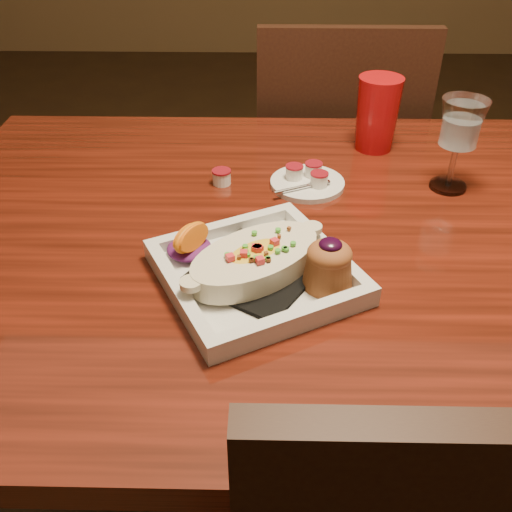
{
  "coord_description": "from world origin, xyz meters",
  "views": [
    {
      "loc": [
        -0.18,
        -0.75,
        1.24
      ],
      "look_at": [
        -0.19,
        -0.1,
        0.77
      ],
      "focal_mm": 40.0,
      "sensor_mm": 36.0,
      "label": 1
    }
  ],
  "objects_px": {
    "table": "(370,278)",
    "chair_far": "(331,177)",
    "plate": "(263,265)",
    "goblet": "(461,128)",
    "saucer": "(307,181)",
    "red_tumbler": "(377,114)"
  },
  "relations": [
    {
      "from": "table",
      "to": "chair_far",
      "type": "xyz_separation_m",
      "value": [
        -0.0,
        0.63,
        -0.15
      ]
    },
    {
      "from": "plate",
      "to": "goblet",
      "type": "distance_m",
      "value": 0.43
    },
    {
      "from": "chair_far",
      "to": "plate",
      "type": "bearing_deg",
      "value": 76.74
    },
    {
      "from": "table",
      "to": "saucer",
      "type": "xyz_separation_m",
      "value": [
        -0.1,
        0.14,
        0.11
      ]
    },
    {
      "from": "saucer",
      "to": "red_tumbler",
      "type": "xyz_separation_m",
      "value": [
        0.14,
        0.16,
        0.06
      ]
    },
    {
      "from": "red_tumbler",
      "to": "chair_far",
      "type": "bearing_deg",
      "value": 96.26
    },
    {
      "from": "red_tumbler",
      "to": "saucer",
      "type": "bearing_deg",
      "value": -131.38
    },
    {
      "from": "goblet",
      "to": "red_tumbler",
      "type": "xyz_separation_m",
      "value": [
        -0.11,
        0.16,
        -0.04
      ]
    },
    {
      "from": "table",
      "to": "plate",
      "type": "bearing_deg",
      "value": -143.63
    },
    {
      "from": "table",
      "to": "plate",
      "type": "xyz_separation_m",
      "value": [
        -0.18,
        -0.13,
        0.12
      ]
    },
    {
      "from": "goblet",
      "to": "red_tumbler",
      "type": "distance_m",
      "value": 0.2
    },
    {
      "from": "chair_far",
      "to": "saucer",
      "type": "bearing_deg",
      "value": 78.0
    },
    {
      "from": "chair_far",
      "to": "plate",
      "type": "xyz_separation_m",
      "value": [
        -0.18,
        -0.76,
        0.27
      ]
    },
    {
      "from": "chair_far",
      "to": "red_tumbler",
      "type": "distance_m",
      "value": 0.46
    },
    {
      "from": "plate",
      "to": "saucer",
      "type": "height_order",
      "value": "plate"
    },
    {
      "from": "chair_far",
      "to": "red_tumbler",
      "type": "relative_size",
      "value": 6.55
    },
    {
      "from": "table",
      "to": "chair_far",
      "type": "bearing_deg",
      "value": 90.0
    },
    {
      "from": "saucer",
      "to": "table",
      "type": "bearing_deg",
      "value": -53.71
    },
    {
      "from": "plate",
      "to": "table",
      "type": "bearing_deg",
      "value": 8.74
    },
    {
      "from": "chair_far",
      "to": "goblet",
      "type": "height_order",
      "value": "chair_far"
    },
    {
      "from": "red_tumbler",
      "to": "goblet",
      "type": "bearing_deg",
      "value": -55.9
    },
    {
      "from": "table",
      "to": "goblet",
      "type": "height_order",
      "value": "goblet"
    }
  ]
}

